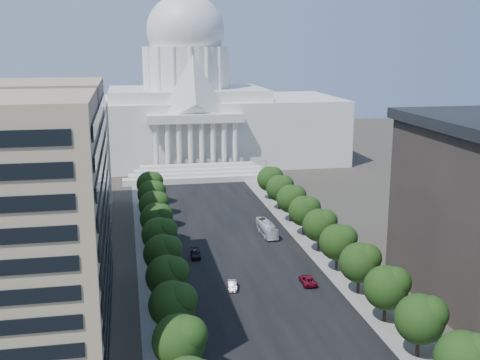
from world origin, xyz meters
TOP-DOWN VIEW (x-y plane):
  - road_asphalt at (0.00, 90.00)m, footprint 30.00×260.00m
  - sidewalk_left at (-19.00, 90.00)m, footprint 8.00×260.00m
  - sidewalk_right at (19.00, 90.00)m, footprint 8.00×260.00m
  - capitol at (0.00, 184.89)m, footprint 120.00×56.00m
  - office_block_left_far at (-48.00, 100.00)m, footprint 38.00×52.00m
  - tree_l_b at (-17.66, 23.81)m, footprint 7.79×7.60m
  - tree_l_c at (-17.66, 35.81)m, footprint 7.79×7.60m
  - tree_l_d at (-17.66, 47.81)m, footprint 7.79×7.60m
  - tree_l_e at (-17.66, 59.81)m, footprint 7.79×7.60m
  - tree_l_f at (-17.66, 71.81)m, footprint 7.79×7.60m
  - tree_l_g at (-17.66, 83.81)m, footprint 7.79×7.60m
  - tree_l_h at (-17.66, 95.81)m, footprint 7.79×7.60m
  - tree_l_i at (-17.66, 107.81)m, footprint 7.79×7.60m
  - tree_l_j at (-17.66, 119.81)m, footprint 7.79×7.60m
  - tree_r_a at (18.34, 11.81)m, footprint 7.79×7.60m
  - tree_r_b at (18.34, 23.81)m, footprint 7.79×7.60m
  - tree_r_c at (18.34, 35.81)m, footprint 7.79×7.60m
  - tree_r_d at (18.34, 47.81)m, footprint 7.79×7.60m
  - tree_r_e at (18.34, 59.81)m, footprint 7.79×7.60m
  - tree_r_f at (18.34, 71.81)m, footprint 7.79×7.60m
  - tree_r_g at (18.34, 83.81)m, footprint 7.79×7.60m
  - tree_r_h at (18.34, 95.81)m, footprint 7.79×7.60m
  - tree_r_i at (18.34, 107.81)m, footprint 7.79×7.60m
  - tree_r_j at (18.34, 119.81)m, footprint 7.79×7.60m
  - streetlight_b at (19.90, 35.00)m, footprint 2.61×0.44m
  - streetlight_c at (19.90, 60.00)m, footprint 2.61×0.44m
  - streetlight_d at (19.90, 85.00)m, footprint 2.61×0.44m
  - streetlight_e at (19.90, 110.00)m, footprint 2.61×0.44m
  - streetlight_f at (19.90, 135.00)m, footprint 2.61×0.44m
  - car_silver at (-5.10, 54.41)m, footprint 2.08×4.70m
  - car_red at (9.95, 54.08)m, footprint 2.89×5.83m
  - car_dark_b at (-10.08, 73.12)m, footprint 2.45×5.38m
  - city_bus at (9.16, 85.82)m, footprint 3.11×11.87m

SIDE VIEW (x-z plane):
  - road_asphalt at x=0.00m, z-range -0.01..0.01m
  - sidewalk_left at x=-19.00m, z-range -0.01..0.01m
  - sidewalk_right at x=19.00m, z-range -0.01..0.01m
  - car_silver at x=-5.10m, z-range 0.00..1.50m
  - car_dark_b at x=-10.08m, z-range 0.00..1.53m
  - car_red at x=9.95m, z-range 0.00..1.59m
  - city_bus at x=9.16m, z-range 0.00..3.29m
  - streetlight_b at x=19.90m, z-range 1.32..10.32m
  - streetlight_c at x=19.90m, z-range 1.32..10.32m
  - streetlight_d at x=19.90m, z-range 1.32..10.32m
  - streetlight_e at x=19.90m, z-range 1.32..10.32m
  - streetlight_f at x=19.90m, z-range 1.32..10.32m
  - tree_l_b at x=-17.66m, z-range 1.47..11.44m
  - tree_l_c at x=-17.66m, z-range 1.47..11.44m
  - tree_l_d at x=-17.66m, z-range 1.47..11.44m
  - tree_l_e at x=-17.66m, z-range 1.47..11.44m
  - tree_l_f at x=-17.66m, z-range 1.47..11.44m
  - tree_l_g at x=-17.66m, z-range 1.47..11.44m
  - tree_l_h at x=-17.66m, z-range 1.47..11.44m
  - tree_l_i at x=-17.66m, z-range 1.47..11.44m
  - tree_l_j at x=-17.66m, z-range 1.47..11.44m
  - tree_r_a at x=18.34m, z-range 1.47..11.44m
  - tree_r_b at x=18.34m, z-range 1.47..11.44m
  - tree_r_c at x=18.34m, z-range 1.47..11.44m
  - tree_r_d at x=18.34m, z-range 1.47..11.44m
  - tree_r_e at x=18.34m, z-range 1.47..11.44m
  - tree_r_f at x=18.34m, z-range 1.47..11.44m
  - tree_r_g at x=18.34m, z-range 1.47..11.44m
  - tree_r_h at x=18.34m, z-range 1.47..11.44m
  - tree_r_i at x=18.34m, z-range 1.47..11.44m
  - tree_r_j at x=18.34m, z-range 1.47..11.44m
  - office_block_left_far at x=-48.00m, z-range 0.00..30.00m
  - capitol at x=0.00m, z-range -16.49..56.51m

